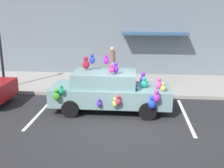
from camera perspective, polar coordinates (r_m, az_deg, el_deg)
name	(u,v)px	position (r m, az deg, el deg)	size (l,w,h in m)	color
ground_plane	(122,125)	(9.37, 2.11, -8.61)	(60.00, 60.00, 0.00)	#262628
sidewalk	(127,84)	(14.06, 3.19, 0.03)	(24.00, 4.00, 0.15)	gray
storefront_building	(129,21)	(15.70, 3.70, 13.19)	(24.00, 1.25, 6.40)	slate
parking_stripe_front	(186,116)	(10.46, 15.32, -6.53)	(0.12, 3.60, 0.01)	silver
parking_stripe_rear	(41,111)	(10.90, -14.71, -5.57)	(0.12, 3.60, 0.01)	silver
plush_covered_car	(109,91)	(10.39, -0.55, -1.40)	(4.54, 2.00, 2.18)	gray
teddy_bear_on_sidewalk	(99,82)	(12.84, -2.87, 0.53)	(0.41, 0.34, 0.78)	brown
pedestrian_near_shopfront	(112,66)	(13.60, 0.09, 3.79)	(0.30, 0.30, 1.90)	#875C50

